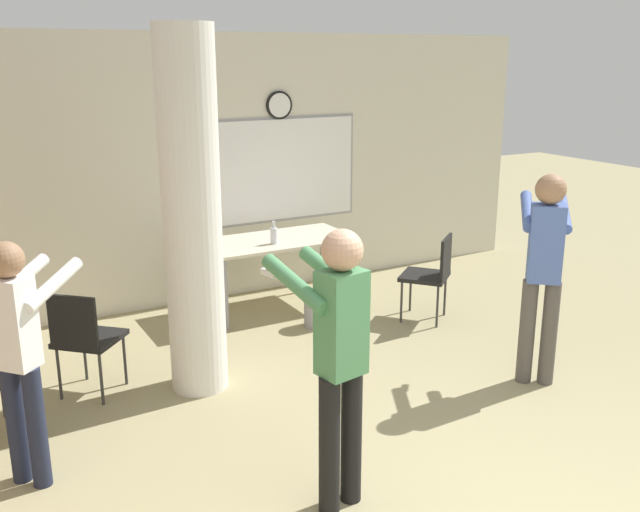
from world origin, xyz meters
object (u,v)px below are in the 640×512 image
chair_mid_room (432,271)px  chair_near_pillar (84,335)px  bottle_on_table (274,235)px  person_playing_side (544,263)px  folding_table (277,244)px  person_playing_front (338,349)px  person_watching_back (19,345)px

chair_mid_room → chair_near_pillar: same height
bottle_on_table → chair_near_pillar: (-2.06, -0.94, -0.33)m
chair_near_pillar → person_playing_side: size_ratio=0.51×
person_playing_side → chair_near_pillar: bearing=155.2°
folding_table → person_playing_side: (1.07, -2.59, 0.31)m
bottle_on_table → chair_mid_room: (1.29, -0.91, -0.33)m
bottle_on_table → chair_mid_room: bottle_on_table is taller
chair_mid_room → chair_near_pillar: size_ratio=1.00×
bottle_on_table → person_playing_front: (-1.07, -3.08, 0.16)m
chair_near_pillar → chair_mid_room: bearing=0.5°
folding_table → chair_mid_room: (1.18, -1.07, -0.19)m
folding_table → chair_near_pillar: chair_near_pillar is taller
folding_table → person_watching_back: bearing=-142.2°
folding_table → person_playing_front: size_ratio=0.91×
chair_mid_room → person_watching_back: (-3.90, -1.04, 0.41)m
chair_mid_room → person_playing_side: bearing=-94.1°
person_watching_back → bottle_on_table: bearing=36.8°
person_watching_back → chair_mid_room: bearing=15.0°
bottle_on_table → person_playing_front: size_ratio=0.14×
bottle_on_table → person_watching_back: (-2.61, -1.95, 0.08)m
folding_table → chair_mid_room: bearing=-42.3°
folding_table → chair_near_pillar: size_ratio=1.77×
person_watching_back → person_playing_front: size_ratio=0.92×
folding_table → bottle_on_table: size_ratio=6.69×
bottle_on_table → chair_mid_room: size_ratio=0.26×
person_watching_back → person_playing_front: 1.91m
chair_near_pillar → person_playing_side: (3.24, -1.50, 0.50)m
chair_near_pillar → bottle_on_table: bearing=24.5°
chair_mid_room → person_playing_side: (-0.11, -1.52, 0.50)m
bottle_on_table → person_watching_back: person_watching_back is taller
folding_table → person_playing_front: bearing=-110.1°
chair_near_pillar → person_watching_back: (-0.54, -1.01, 0.41)m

